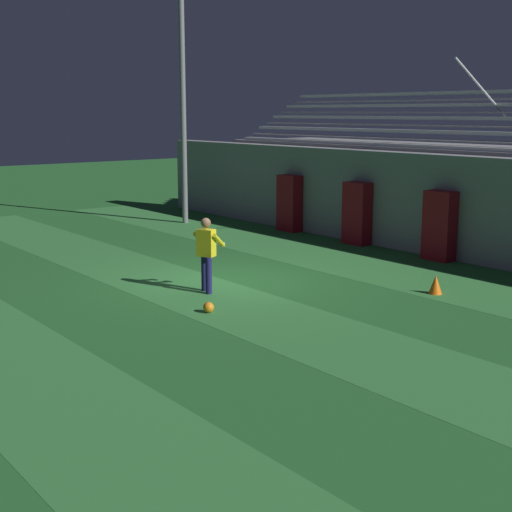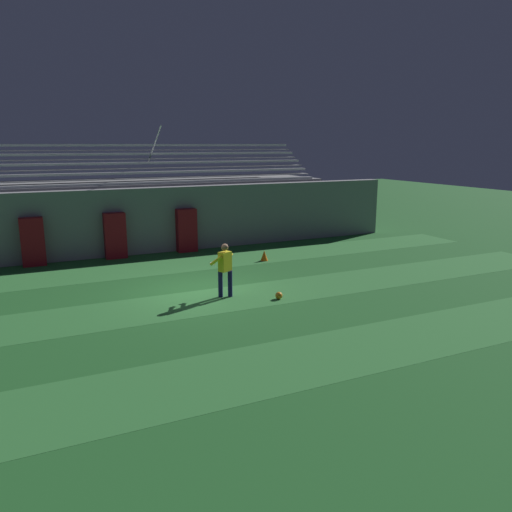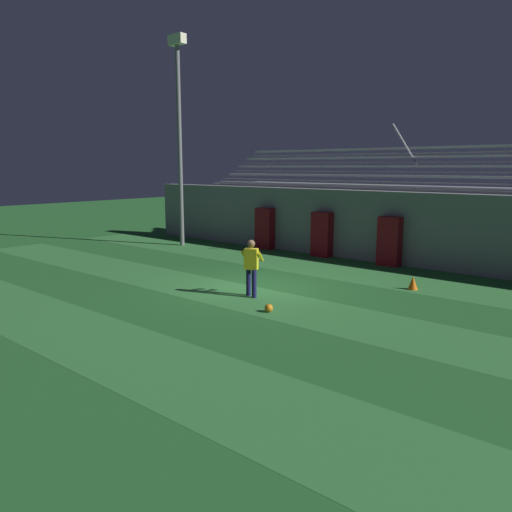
# 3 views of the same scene
# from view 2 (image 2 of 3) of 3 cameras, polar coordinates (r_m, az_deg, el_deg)

# --- Properties ---
(ground_plane) EXTENTS (80.00, 80.00, 0.00)m
(ground_plane) POSITION_cam_2_polar(r_m,az_deg,el_deg) (16.16, -6.63, -3.97)
(ground_plane) COLOR #236028
(turf_stripe_near) EXTENTS (28.00, 2.41, 0.01)m
(turf_stripe_near) POSITION_cam_2_polar(r_m,az_deg,el_deg) (10.98, 3.75, -12.10)
(turf_stripe_near) COLOR #337A38
(turf_stripe_near) RESTS_ON ground
(turf_stripe_mid) EXTENTS (28.00, 2.41, 0.01)m
(turf_stripe_mid) POSITION_cam_2_polar(r_m,az_deg,el_deg) (15.09, -5.19, -5.12)
(turf_stripe_mid) COLOR #337A38
(turf_stripe_mid) RESTS_ON ground
(turf_stripe_far) EXTENTS (28.00, 2.41, 0.01)m
(turf_stripe_far) POSITION_cam_2_polar(r_m,az_deg,el_deg) (19.53, -10.08, -1.15)
(turf_stripe_far) COLOR #337A38
(turf_stripe_far) RESTS_ON ground
(back_wall) EXTENTS (24.00, 0.60, 2.80)m
(back_wall) POSITION_cam_2_polar(r_m,az_deg,el_deg) (21.99, -12.20, 4.00)
(back_wall) COLOR gray
(back_wall) RESTS_ON ground
(padding_pillar_gate_left) EXTENTS (0.86, 0.44, 1.87)m
(padding_pillar_gate_left) POSITION_cam_2_polar(r_m,az_deg,el_deg) (21.24, -15.80, 2.25)
(padding_pillar_gate_left) COLOR maroon
(padding_pillar_gate_left) RESTS_ON ground
(padding_pillar_gate_right) EXTENTS (0.86, 0.44, 1.87)m
(padding_pillar_gate_right) POSITION_cam_2_polar(r_m,az_deg,el_deg) (21.93, -7.94, 2.92)
(padding_pillar_gate_right) COLOR maroon
(padding_pillar_gate_right) RESTS_ON ground
(padding_pillar_far_left) EXTENTS (0.86, 0.44, 1.87)m
(padding_pillar_far_left) POSITION_cam_2_polar(r_m,az_deg,el_deg) (20.97, -24.16, 1.48)
(padding_pillar_far_left) COLOR maroon
(padding_pillar_far_left) RESTS_ON ground
(bleacher_stand) EXTENTS (18.00, 4.05, 5.43)m
(bleacher_stand) POSITION_cam_2_polar(r_m,az_deg,el_deg) (24.24, -13.50, 4.97)
(bleacher_stand) COLOR gray
(bleacher_stand) RESTS_ON ground
(goalkeeper) EXTENTS (0.72, 0.68, 1.67)m
(goalkeeper) POSITION_cam_2_polar(r_m,az_deg,el_deg) (15.22, -3.61, -1.22)
(goalkeeper) COLOR #19194C
(goalkeeper) RESTS_ON ground
(soccer_ball) EXTENTS (0.22, 0.22, 0.22)m
(soccer_ball) POSITION_cam_2_polar(r_m,az_deg,el_deg) (15.20, 2.63, -4.53)
(soccer_ball) COLOR orange
(soccer_ball) RESTS_ON ground
(traffic_cone) EXTENTS (0.30, 0.30, 0.42)m
(traffic_cone) POSITION_cam_2_polar(r_m,az_deg,el_deg) (20.11, 0.95, 0.05)
(traffic_cone) COLOR orange
(traffic_cone) RESTS_ON ground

